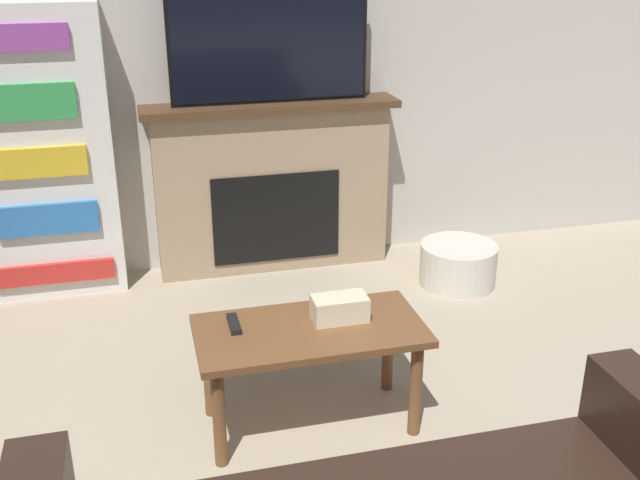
# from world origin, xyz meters

# --- Properties ---
(wall_back) EXTENTS (5.74, 0.06, 2.70)m
(wall_back) POSITION_xyz_m (0.00, 3.72, 1.35)
(wall_back) COLOR beige
(wall_back) RESTS_ON ground_plane
(fireplace) EXTENTS (1.46, 0.28, 1.00)m
(fireplace) POSITION_xyz_m (-0.06, 3.57, 0.51)
(fireplace) COLOR tan
(fireplace) RESTS_ON ground_plane
(tv) EXTENTS (1.10, 0.03, 0.64)m
(tv) POSITION_xyz_m (-0.06, 3.55, 1.32)
(tv) COLOR black
(tv) RESTS_ON fireplace
(coffee_table) EXTENTS (0.90, 0.45, 0.45)m
(coffee_table) POSITION_xyz_m (-0.22, 1.96, 0.38)
(coffee_table) COLOR brown
(coffee_table) RESTS_ON ground_plane
(tissue_box) EXTENTS (0.22, 0.12, 0.10)m
(tissue_box) POSITION_xyz_m (-0.09, 2.00, 0.50)
(tissue_box) COLOR beige
(tissue_box) RESTS_ON coffee_table
(remote_control) EXTENTS (0.04, 0.15, 0.02)m
(remote_control) POSITION_xyz_m (-0.51, 2.04, 0.46)
(remote_control) COLOR black
(remote_control) RESTS_ON coffee_table
(bookshelf) EXTENTS (0.75, 0.29, 1.57)m
(bookshelf) POSITION_xyz_m (-1.30, 3.55, 0.78)
(bookshelf) COLOR white
(bookshelf) RESTS_ON ground_plane
(storage_basket) EXTENTS (0.44, 0.44, 0.24)m
(storage_basket) POSITION_xyz_m (0.92, 3.05, 0.12)
(storage_basket) COLOR silver
(storage_basket) RESTS_ON ground_plane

